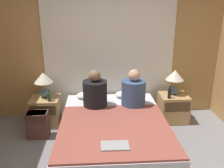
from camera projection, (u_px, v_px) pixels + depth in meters
wall_back at (109, 49)px, 4.32m from camera, size 4.22×0.06×2.50m
curtain_panel at (109, 57)px, 4.31m from camera, size 2.55×0.02×2.25m
bed at (113, 132)px, 3.57m from camera, size 1.58×2.10×0.43m
nightstand_left at (46, 111)px, 4.18m from camera, size 0.49×0.46×0.49m
nightstand_right at (173, 108)px, 4.32m from camera, size 0.49×0.46×0.49m
lamp_left at (44, 81)px, 4.06m from camera, size 0.32×0.32×0.45m
lamp_right at (175, 78)px, 4.20m from camera, size 0.32×0.32×0.45m
pillow_left at (91, 95)px, 4.26m from camera, size 0.51×0.30×0.12m
pillow_right at (129, 94)px, 4.31m from camera, size 0.51×0.30×0.12m
blanket_on_bed at (115, 129)px, 3.22m from camera, size 1.52×1.46×0.03m
person_left_in_bed at (95, 93)px, 3.85m from camera, size 0.39×0.39×0.63m
person_right_in_bed at (133, 92)px, 3.89m from camera, size 0.39×0.39×0.63m
beer_bottle_on_left_stand at (49, 97)px, 3.95m from camera, size 0.06×0.06×0.21m
beer_bottle_on_right_stand at (169, 93)px, 4.07m from camera, size 0.06×0.06×0.22m
laptop_on_bed at (115, 146)px, 2.80m from camera, size 0.33×0.20×0.02m
backpack_on_floor at (38, 123)px, 3.77m from camera, size 0.33×0.24×0.43m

